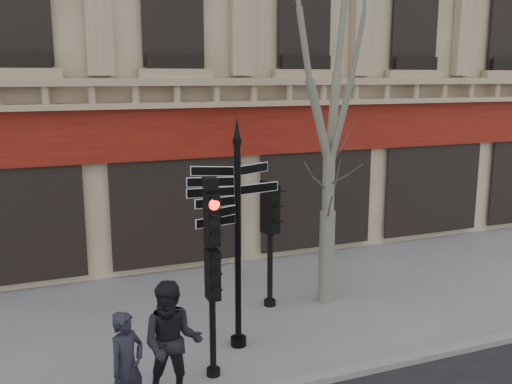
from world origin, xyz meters
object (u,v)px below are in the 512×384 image
Objects in this scene: fingerpost at (237,196)px; pedestrian_b at (172,343)px; pedestrian_a at (127,367)px; traffic_signal_secondary at (270,222)px; plane_tree at (332,43)px; traffic_signal_main at (211,254)px.

fingerpost reaches higher than pedestrian_b.
traffic_signal_secondary is at bearing 5.99° from pedestrian_a.
fingerpost is at bearing -153.19° from plane_tree.
pedestrian_b is (-4.16, -2.71, -4.68)m from plane_tree.
pedestrian_b is at bearing -138.47° from fingerpost.
plane_tree is 4.76× the size of pedestrian_a.
traffic_signal_main is (-0.77, -0.87, -0.73)m from fingerpost.
traffic_signal_secondary is at bearing 49.71° from fingerpost.
pedestrian_b is at bearing -17.28° from pedestrian_a.
pedestrian_b is (-2.90, -2.95, -0.92)m from traffic_signal_secondary.
fingerpost is 2.85m from pedestrian_b.
pedestrian_a is (-2.32, -1.65, -2.03)m from fingerpost.
plane_tree reaches higher than pedestrian_a.
pedestrian_b is at bearing -148.18° from traffic_signal_secondary.
pedestrian_a is (-1.54, -0.78, -1.31)m from traffic_signal_main.
traffic_signal_secondary is 4.94m from pedestrian_a.
traffic_signal_main reaches higher than pedestrian_b.
fingerpost is 1.26× the size of traffic_signal_main.
traffic_signal_secondary is (2.08, 2.41, -0.26)m from traffic_signal_main.
pedestrian_a is at bearing -142.95° from pedestrian_b.
plane_tree is at bearing -24.40° from traffic_signal_secondary.
fingerpost is at bearing 0.06° from pedestrian_a.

